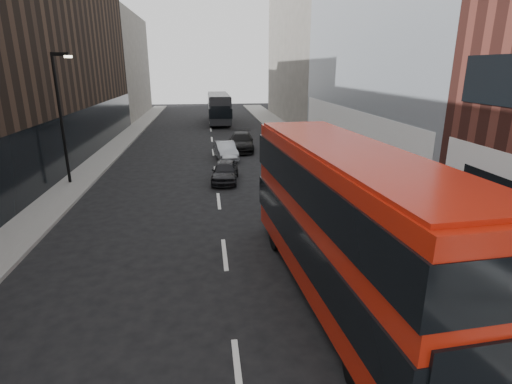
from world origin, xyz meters
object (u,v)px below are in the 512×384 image
object	(u,v)px
car_a	(225,171)
car_b	(225,150)
street_lamp	(61,110)
red_bus	(346,218)
grey_bus	(219,108)
car_c	(241,142)

from	to	relation	value
car_a	car_b	bearing A→B (deg)	93.99
street_lamp	red_bus	world-z (taller)	street_lamp
car_b	street_lamp	bearing A→B (deg)	-155.03
street_lamp	grey_bus	world-z (taller)	street_lamp
car_a	car_b	world-z (taller)	car_b
car_a	car_b	size ratio (longest dim) A/B	0.94
street_lamp	car_a	bearing A→B (deg)	-2.79
street_lamp	car_c	distance (m)	13.97
car_a	red_bus	bearing A→B (deg)	-70.85
car_c	red_bus	bearing A→B (deg)	-82.78
car_b	grey_bus	bearing A→B (deg)	82.47
street_lamp	car_c	size ratio (longest dim) A/B	1.46
car_c	street_lamp	bearing A→B (deg)	-136.16
car_c	grey_bus	bearing A→B (deg)	98.70
red_bus	car_c	distance (m)	21.77
grey_bus	car_b	distance (m)	19.71
grey_bus	street_lamp	bearing A→B (deg)	-110.42
red_bus	car_a	bearing A→B (deg)	97.86
car_a	car_c	xyz separation A→B (m)	(1.75, 8.96, 0.08)
grey_bus	car_c	bearing A→B (deg)	-86.18
red_bus	car_c	xyz separation A→B (m)	(-0.96, 21.68, -1.75)
street_lamp	car_a	world-z (taller)	street_lamp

